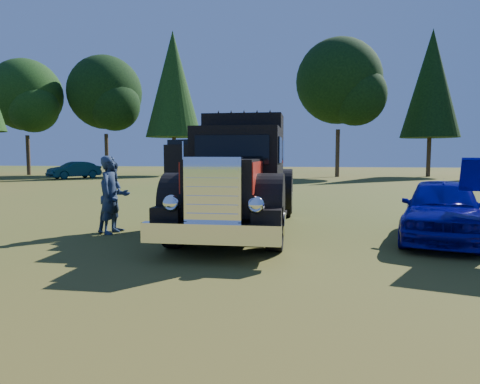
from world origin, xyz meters
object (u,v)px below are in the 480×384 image
spectator_far (114,197)px  diamond_t_truck (239,181)px  hotrod_coupe (443,209)px  distant_teal_car (74,170)px  spectator_near (111,195)px

spectator_far → diamond_t_truck: bearing=-43.6°
hotrod_coupe → distant_teal_car: bearing=134.2°
diamond_t_truck → spectator_near: 3.17m
hotrod_coupe → spectator_far: bearing=-178.8°
spectator_far → distant_teal_car: bearing=67.3°
hotrod_coupe → spectator_near: size_ratio=2.35×
hotrod_coupe → spectator_far: hotrod_coupe is taller
spectator_near → distant_teal_car: size_ratio=0.46×
diamond_t_truck → distant_teal_car: 27.85m
spectator_near → distant_teal_car: (-14.00, 22.74, -0.27)m
diamond_t_truck → spectator_near: size_ratio=3.74×
distant_teal_car → hotrod_coupe: bearing=-12.6°
diamond_t_truck → spectator_far: size_ratio=4.02×
spectator_near → spectator_far: bearing=1.8°
hotrod_coupe → distant_teal_car: hotrod_coupe is taller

